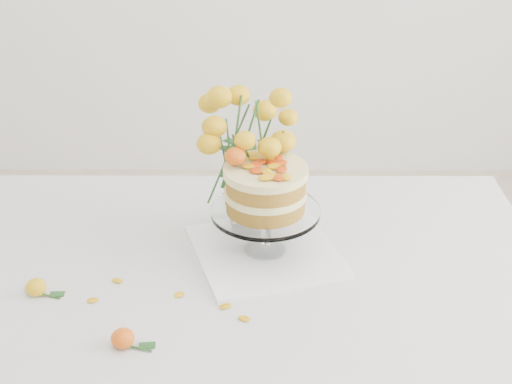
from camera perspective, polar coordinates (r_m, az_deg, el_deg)
table at (r=1.66m, az=-1.52°, el=-8.47°), size 1.43×0.93×0.76m
napkin at (r=1.66m, az=0.74°, el=-4.76°), size 0.39×0.39×0.01m
cake_stand at (r=1.58m, az=0.77°, el=-0.09°), size 0.25×0.25×0.22m
rose_vase at (r=1.63m, az=-0.75°, el=3.83°), size 0.29×0.29×0.41m
loose_rose_near at (r=1.59m, az=-17.18°, el=-7.29°), size 0.08×0.04×0.04m
loose_rose_far at (r=1.42m, az=-10.60°, el=-11.45°), size 0.08×0.05×0.04m
stray_petal_a at (r=1.54m, az=-6.17°, el=-8.17°), size 0.03×0.02×0.00m
stray_petal_b at (r=1.50m, az=-2.47°, el=-9.13°), size 0.03×0.02×0.00m
stray_petal_c at (r=1.47m, az=-0.95°, el=-10.09°), size 0.03×0.02×0.00m
stray_petal_d at (r=1.60m, az=-11.02°, el=-6.99°), size 0.03×0.02×0.00m
stray_petal_e at (r=1.55m, az=-12.93°, el=-8.44°), size 0.03×0.02×0.00m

